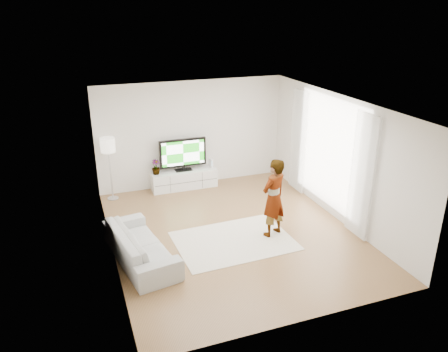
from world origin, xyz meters
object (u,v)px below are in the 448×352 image
object	(u,v)px
media_console	(184,179)
sofa	(140,245)
television	(183,154)
rug	(234,241)
player	(274,198)
floor_lamp	(108,148)

from	to	relation	value
media_console	sofa	distance (m)	3.58
television	sofa	xyz separation A→B (m)	(-1.71, -3.17, -0.64)
television	rug	bearing A→B (deg)	-85.98
media_console	player	xyz separation A→B (m)	(1.09, -3.12, 0.61)
rug	floor_lamp	size ratio (longest dim) A/B	1.49
sofa	television	bearing A→B (deg)	-38.23
rug	media_console	bearing A→B (deg)	94.05
media_console	floor_lamp	distance (m)	2.18
media_console	television	bearing A→B (deg)	90.00
floor_lamp	television	bearing A→B (deg)	2.81
rug	player	world-z (taller)	player
media_console	sofa	xyz separation A→B (m)	(-1.71, -3.14, 0.07)
sofa	floor_lamp	world-z (taller)	floor_lamp
rug	player	bearing A→B (deg)	-0.83
rug	floor_lamp	world-z (taller)	floor_lamp
sofa	floor_lamp	xyz separation A→B (m)	(-0.17, 3.07, 1.03)
television	floor_lamp	xyz separation A→B (m)	(-1.88, -0.09, 0.39)
media_console	television	world-z (taller)	television
media_console	rug	size ratio (longest dim) A/B	0.73
rug	sofa	xyz separation A→B (m)	(-1.93, -0.03, 0.31)
floor_lamp	sofa	bearing A→B (deg)	-86.80
television	player	world-z (taller)	player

